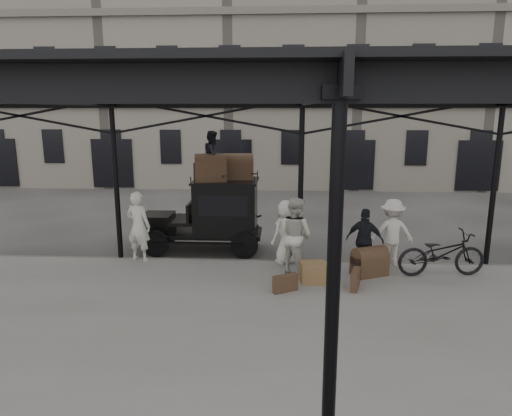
# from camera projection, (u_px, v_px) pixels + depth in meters

# --- Properties ---
(ground) EXTENTS (120.00, 120.00, 0.00)m
(ground) POSITION_uv_depth(u_px,v_px,m) (302.00, 294.00, 10.62)
(ground) COLOR #383533
(ground) RESTS_ON ground
(platform) EXTENTS (28.00, 8.00, 0.15)m
(platform) POSITION_uv_depth(u_px,v_px,m) (307.00, 332.00, 8.65)
(platform) COLOR slate
(platform) RESTS_ON ground
(canopy) EXTENTS (22.50, 9.00, 4.74)m
(canopy) POSITION_uv_depth(u_px,v_px,m) (312.00, 87.00, 7.97)
(canopy) COLOR black
(canopy) RESTS_ON ground
(building_frontage) EXTENTS (64.00, 8.00, 14.00)m
(building_frontage) POSITION_uv_depth(u_px,v_px,m) (292.00, 61.00, 26.72)
(building_frontage) COLOR slate
(building_frontage) RESTS_ON ground
(taxi) EXTENTS (3.65, 1.55, 2.18)m
(taxi) POSITION_uv_depth(u_px,v_px,m) (216.00, 212.00, 13.68)
(taxi) COLOR black
(taxi) RESTS_ON ground
(porter_left) EXTENTS (0.80, 0.63, 1.92)m
(porter_left) POSITION_uv_depth(u_px,v_px,m) (138.00, 226.00, 12.38)
(porter_left) COLOR beige
(porter_left) RESTS_ON platform
(porter_midleft) EXTENTS (1.21, 1.18, 1.96)m
(porter_midleft) POSITION_uv_depth(u_px,v_px,m) (295.00, 235.00, 11.41)
(porter_midleft) COLOR beige
(porter_midleft) RESTS_ON platform
(porter_centre) EXTENTS (1.00, 0.95, 1.73)m
(porter_centre) POSITION_uv_depth(u_px,v_px,m) (286.00, 232.00, 12.18)
(porter_centre) COLOR beige
(porter_centre) RESTS_ON platform
(porter_official) EXTENTS (1.03, 0.73, 1.63)m
(porter_official) POSITION_uv_depth(u_px,v_px,m) (365.00, 240.00, 11.59)
(porter_official) COLOR black
(porter_official) RESTS_ON platform
(porter_right) EXTENTS (1.17, 0.69, 1.78)m
(porter_right) POSITION_uv_depth(u_px,v_px,m) (392.00, 232.00, 12.02)
(porter_right) COLOR beige
(porter_right) RESTS_ON platform
(bicycle) EXTENTS (2.25, 0.99, 1.14)m
(bicycle) POSITION_uv_depth(u_px,v_px,m) (441.00, 253.00, 11.29)
(bicycle) COLOR black
(bicycle) RESTS_ON platform
(porter_roof) EXTENTS (0.66, 0.78, 1.45)m
(porter_roof) POSITION_uv_depth(u_px,v_px,m) (213.00, 156.00, 13.23)
(porter_roof) COLOR black
(porter_roof) RESTS_ON taxi
(steamer_trunk_roof_near) EXTENTS (0.99, 0.69, 0.67)m
(steamer_trunk_roof_near) POSITION_uv_depth(u_px,v_px,m) (211.00, 170.00, 13.17)
(steamer_trunk_roof_near) COLOR #4E3124
(steamer_trunk_roof_near) RESTS_ON taxi
(steamer_trunk_roof_far) EXTENTS (0.94, 0.65, 0.64)m
(steamer_trunk_roof_far) POSITION_uv_depth(u_px,v_px,m) (238.00, 168.00, 13.57)
(steamer_trunk_roof_far) COLOR #4E3124
(steamer_trunk_roof_far) RESTS_ON taxi
(steamer_trunk_platform) EXTENTS (0.97, 0.81, 0.61)m
(steamer_trunk_platform) POSITION_uv_depth(u_px,v_px,m) (370.00, 263.00, 11.39)
(steamer_trunk_platform) COLOR #4E3124
(steamer_trunk_platform) RESTS_ON platform
(wicker_hamper) EXTENTS (0.66, 0.53, 0.50)m
(wicker_hamper) POSITION_uv_depth(u_px,v_px,m) (313.00, 272.00, 10.90)
(wicker_hamper) COLOR olive
(wicker_hamper) RESTS_ON platform
(suitcase_upright) EXTENTS (0.32, 0.62, 0.45)m
(suitcase_upright) POSITION_uv_depth(u_px,v_px,m) (355.00, 279.00, 10.52)
(suitcase_upright) COLOR #4E3124
(suitcase_upright) RESTS_ON platform
(suitcase_flat) EXTENTS (0.59, 0.43, 0.40)m
(suitcase_flat) POSITION_uv_depth(u_px,v_px,m) (285.00, 283.00, 10.35)
(suitcase_flat) COLOR #4E3124
(suitcase_flat) RESTS_ON platform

